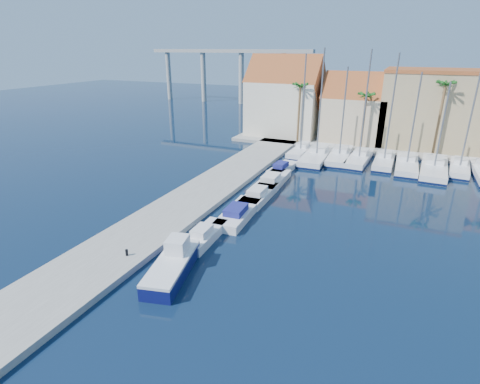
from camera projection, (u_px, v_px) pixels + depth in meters
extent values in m
plane|color=#081D32|center=(202.00, 302.00, 23.52)|extent=(260.00, 260.00, 0.00)
cube|color=gray|center=(191.00, 201.00, 38.35)|extent=(6.00, 77.00, 0.50)
cube|color=gray|center=(404.00, 145.00, 60.37)|extent=(54.00, 16.00, 0.50)
cylinder|color=black|center=(127.00, 253.00, 27.76)|extent=(0.20, 0.20, 0.50)
cube|color=#0D114F|center=(172.00, 269.00, 26.16)|extent=(3.59, 6.76, 0.97)
cube|color=white|center=(172.00, 262.00, 25.94)|extent=(3.59, 6.76, 0.21)
cube|color=white|center=(177.00, 245.00, 26.91)|extent=(1.76, 1.99, 1.18)
cube|color=white|center=(205.00, 236.00, 30.99)|extent=(2.00, 5.55, 0.80)
cube|color=white|center=(202.00, 231.00, 30.27)|extent=(1.31, 1.97, 0.60)
cube|color=white|center=(239.00, 214.00, 35.08)|extent=(2.70, 7.27, 0.80)
cube|color=navy|center=(236.00, 210.00, 34.20)|extent=(1.74, 2.59, 0.60)
cube|color=white|center=(259.00, 195.00, 39.49)|extent=(2.23, 6.80, 0.80)
cube|color=white|center=(257.00, 191.00, 38.66)|extent=(1.54, 2.39, 0.60)
cube|color=white|center=(273.00, 181.00, 43.63)|extent=(2.59, 7.52, 0.80)
cube|color=white|center=(271.00, 177.00, 42.74)|extent=(1.74, 2.65, 0.60)
cube|color=white|center=(283.00, 169.00, 47.92)|extent=(2.45, 6.09, 0.80)
cube|color=navy|center=(281.00, 165.00, 47.19)|extent=(1.52, 2.20, 0.60)
cube|color=white|center=(301.00, 151.00, 55.78)|extent=(2.37, 8.34, 1.00)
cube|color=#0B163B|center=(301.00, 153.00, 55.90)|extent=(2.43, 8.40, 0.28)
cube|color=white|center=(303.00, 145.00, 56.19)|extent=(1.57, 2.52, 0.60)
cylinder|color=slate|center=(303.00, 103.00, 52.87)|extent=(0.20, 0.20, 13.18)
cube|color=white|center=(317.00, 155.00, 53.57)|extent=(3.41, 11.99, 1.00)
cube|color=#0B163B|center=(317.00, 158.00, 53.68)|extent=(3.47, 12.05, 0.28)
cube|color=white|center=(319.00, 148.00, 54.30)|extent=(2.26, 3.63, 0.60)
cylinder|color=slate|center=(321.00, 103.00, 50.35)|extent=(0.20, 0.20, 13.94)
cube|color=white|center=(340.00, 156.00, 53.25)|extent=(3.11, 10.27, 1.00)
cube|color=#0B163B|center=(339.00, 158.00, 53.36)|extent=(3.17, 10.34, 0.28)
cube|color=white|center=(341.00, 149.00, 53.84)|extent=(1.99, 3.13, 0.60)
cylinder|color=slate|center=(344.00, 112.00, 50.52)|extent=(0.20, 0.20, 11.63)
cube|color=white|center=(359.00, 159.00, 51.94)|extent=(2.94, 9.69, 1.00)
cube|color=#0B163B|center=(359.00, 161.00, 52.06)|extent=(3.01, 9.75, 0.28)
cube|color=white|center=(361.00, 152.00, 52.45)|extent=(1.88, 2.95, 0.60)
cylinder|color=slate|center=(365.00, 105.00, 48.87)|extent=(0.20, 0.20, 13.78)
cube|color=white|center=(384.00, 161.00, 50.97)|extent=(2.40, 9.17, 1.00)
cube|color=#0B163B|center=(384.00, 163.00, 51.09)|extent=(2.46, 9.23, 0.28)
cube|color=white|center=(386.00, 154.00, 51.46)|extent=(1.67, 2.75, 0.60)
cylinder|color=slate|center=(392.00, 108.00, 47.98)|extent=(0.20, 0.20, 13.37)
cube|color=white|center=(407.00, 164.00, 49.42)|extent=(2.84, 10.25, 1.00)
cube|color=#0B163B|center=(406.00, 167.00, 49.54)|extent=(2.90, 10.31, 0.28)
cube|color=white|center=(408.00, 157.00, 50.01)|extent=(1.91, 3.09, 0.60)
cylinder|color=slate|center=(414.00, 119.00, 46.77)|extent=(0.20, 0.20, 11.22)
cube|color=white|center=(434.00, 168.00, 47.99)|extent=(3.52, 11.66, 1.00)
cube|color=#0B163B|center=(433.00, 170.00, 48.11)|extent=(3.58, 11.72, 0.28)
cube|color=white|center=(435.00, 160.00, 48.66)|extent=(2.25, 3.55, 0.60)
cylinder|color=slate|center=(442.00, 125.00, 45.49)|extent=(0.20, 0.20, 10.19)
cube|color=white|center=(459.00, 168.00, 47.93)|extent=(2.86, 8.53, 1.00)
cube|color=#0B163B|center=(459.00, 170.00, 48.05)|extent=(2.93, 8.60, 0.28)
cube|color=white|center=(461.00, 161.00, 48.33)|extent=(1.73, 2.63, 0.60)
cylinder|color=slate|center=(471.00, 118.00, 45.27)|extent=(0.20, 0.20, 11.84)
cube|color=beige|center=(285.00, 108.00, 65.48)|extent=(12.00, 9.00, 9.00)
cube|color=brown|center=(286.00, 81.00, 63.85)|extent=(12.30, 9.00, 9.00)
cube|color=#CAB28F|center=(354.00, 119.00, 61.23)|extent=(10.00, 8.00, 7.00)
cube|color=brown|center=(357.00, 97.00, 59.97)|extent=(10.30, 8.00, 8.00)
cube|color=tan|center=(431.00, 110.00, 57.14)|extent=(14.00, 10.00, 11.00)
cube|color=brown|center=(438.00, 71.00, 55.06)|extent=(14.20, 10.20, 0.50)
cylinder|color=brown|center=(299.00, 114.00, 59.69)|extent=(0.36, 0.36, 9.00)
sphere|color=#185418|center=(300.00, 86.00, 58.12)|extent=(2.60, 2.60, 2.60)
cylinder|color=brown|center=(363.00, 122.00, 56.04)|extent=(0.36, 0.36, 8.00)
sphere|color=#185418|center=(366.00, 96.00, 54.64)|extent=(2.60, 2.60, 2.60)
cylinder|color=brown|center=(439.00, 120.00, 51.84)|extent=(0.36, 0.36, 10.00)
sphere|color=#185418|center=(446.00, 84.00, 50.08)|extent=(2.60, 2.60, 2.60)
cube|color=#9E9E99|center=(228.00, 51.00, 102.70)|extent=(48.00, 2.20, 0.90)
cylinder|color=#9E9E99|center=(169.00, 75.00, 112.91)|extent=(1.40, 1.40, 14.00)
cylinder|color=#9E9E99|center=(203.00, 77.00, 108.30)|extent=(1.40, 1.40, 14.00)
cylinder|color=#9E9E99|center=(241.00, 78.00, 103.70)|extent=(1.40, 1.40, 14.00)
cylinder|color=#9E9E99|center=(283.00, 79.00, 99.09)|extent=(1.40, 1.40, 14.00)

